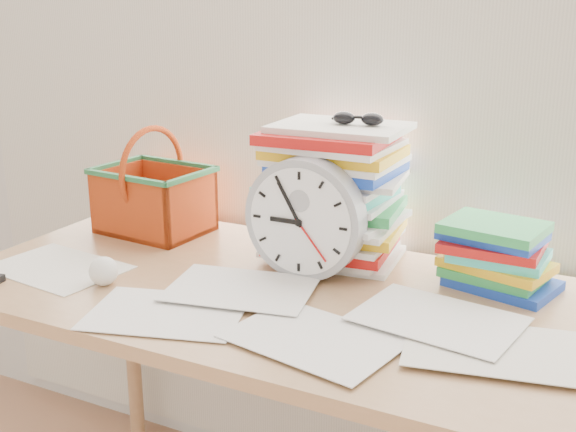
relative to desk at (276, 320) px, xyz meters
The scene contains 9 objects.
curtain 0.73m from the desk, 90.00° to the left, with size 2.40×0.01×2.50m, color silver.
desk is the anchor object (origin of this frame).
paper_stack 0.33m from the desk, 81.14° to the left, with size 0.32×0.26×0.32m, color white, non-canonical shape.
clock 0.23m from the desk, 72.90° to the left, with size 0.27×0.27×0.05m, color #9B9EA4.
sunglasses 0.48m from the desk, 70.84° to the left, with size 0.13×0.11×0.03m, color black, non-canonical shape.
book_stack 0.49m from the desk, 28.40° to the left, with size 0.24×0.19×0.14m, color white, non-canonical shape.
basket 0.55m from the desk, 156.33° to the left, with size 0.27×0.21×0.27m, color #C74413, non-canonical shape.
crumpled_ball 0.38m from the desk, 156.29° to the right, with size 0.06×0.06×0.06m, color white.
scattered_papers 0.08m from the desk, ahead, with size 1.26×0.42×0.02m, color white, non-canonical shape.
Camera 1 is at (0.66, 0.35, 1.34)m, focal length 45.00 mm.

